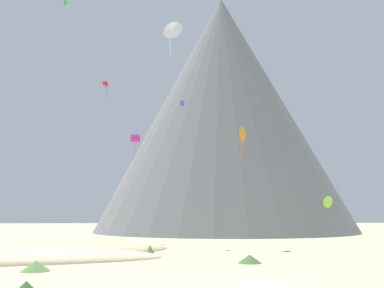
% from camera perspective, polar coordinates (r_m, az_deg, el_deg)
% --- Properties ---
extents(ground_plane, '(400.00, 400.00, 0.00)m').
position_cam_1_polar(ground_plane, '(26.60, 9.77, -18.66)').
color(ground_plane, beige).
extents(dune_foreground_right, '(26.96, 23.63, 2.83)m').
position_cam_1_polar(dune_foreground_right, '(52.15, -15.57, -14.05)').
color(dune_foreground_right, beige).
rests_on(dune_foreground_right, ground_plane).
extents(dune_midground, '(26.70, 13.12, 2.11)m').
position_cam_1_polar(dune_midground, '(42.17, -22.05, -14.78)').
color(dune_midground, beige).
rests_on(dune_midground, ground_plane).
extents(bush_far_right, '(2.44, 2.44, 0.74)m').
position_cam_1_polar(bush_far_right, '(37.94, 7.98, -15.46)').
color(bush_far_right, '#477238').
rests_on(bush_far_right, ground_plane).
extents(bush_mid_center, '(1.51, 1.51, 0.99)m').
position_cam_1_polar(bush_mid_center, '(46.30, -5.83, -14.31)').
color(bush_mid_center, '#668C4C').
rests_on(bush_mid_center, ground_plane).
extents(bush_near_right, '(3.12, 3.12, 0.77)m').
position_cam_1_polar(bush_near_right, '(34.34, -20.78, -15.50)').
color(bush_near_right, '#668C4C').
rests_on(bush_near_right, ground_plane).
extents(rock_massif, '(85.30, 85.30, 64.29)m').
position_cam_1_polar(rock_massif, '(110.52, 3.86, 3.66)').
color(rock_massif, slate).
rests_on(rock_massif, ground_plane).
extents(kite_orange_mid, '(1.52, 1.91, 4.21)m').
position_cam_1_polar(kite_orange_mid, '(56.37, 6.85, 1.32)').
color(kite_orange_mid, orange).
extents(kite_blue_mid, '(0.66, 1.12, 0.96)m').
position_cam_1_polar(kite_blue_mid, '(60.17, -1.34, 5.67)').
color(kite_blue_mid, blue).
extents(kite_red_high, '(1.14, 1.17, 3.41)m').
position_cam_1_polar(kite_red_high, '(89.25, -11.90, 8.10)').
color(kite_red_high, red).
extents(kite_magenta_mid, '(1.58, 1.58, 4.28)m').
position_cam_1_polar(kite_magenta_mid, '(68.49, -7.85, 0.73)').
color(kite_magenta_mid, '#D1339E').
extents(kite_green_high, '(0.87, 0.78, 0.88)m').
position_cam_1_polar(kite_green_high, '(77.64, -17.11, 18.17)').
color(kite_green_high, green).
extents(kite_white_mid, '(2.45, 1.53, 4.43)m').
position_cam_1_polar(kite_white_mid, '(49.99, -2.70, 15.51)').
color(kite_white_mid, white).
extents(kite_lime_low, '(1.20, 1.75, 1.75)m').
position_cam_1_polar(kite_lime_low, '(64.44, 18.35, -7.63)').
color(kite_lime_low, '#8CD133').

